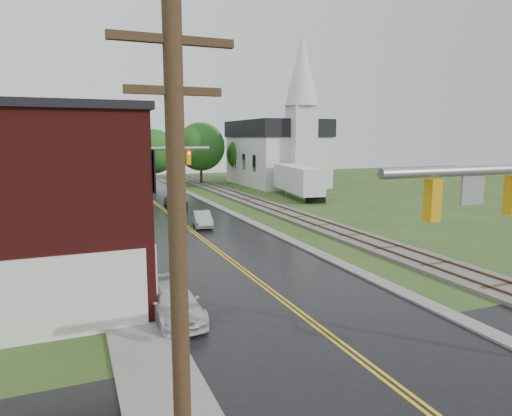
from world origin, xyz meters
TOP-DOWN VIEW (x-y plane):
  - main_road at (0.00, 30.00)m, footprint 10.00×90.00m
  - cross_road at (0.00, 2.00)m, footprint 60.00×9.00m
  - curb_right at (5.40, 35.00)m, footprint 0.80×70.00m
  - sidewalk_left at (-6.20, 25.00)m, footprint 2.40×50.00m
  - yellow_house at (-11.00, 26.00)m, footprint 8.00×7.00m
  - darkred_building at (-10.00, 35.00)m, footprint 7.00×6.00m
  - church at (20.00, 53.74)m, footprint 10.40×18.40m
  - railroad at (10.00, 35.00)m, footprint 3.20×80.00m
  - traffic_signal_far at (-3.47, 27.00)m, footprint 7.34×0.43m
  - utility_pole_a at (-6.80, 0.00)m, footprint 1.80×0.28m
  - utility_pole_b at (-6.80, 22.00)m, footprint 1.80×0.28m
  - utility_pole_c at (-6.80, 44.00)m, footprint 1.80×0.28m
  - tree_left_c at (-13.85, 39.90)m, footprint 6.00×6.00m
  - tree_left_e at (-8.85, 45.90)m, footprint 6.40×6.40m
  - suv_dark at (1.30, 38.00)m, footprint 2.56×4.65m
  - sedan_silver at (1.17, 27.73)m, footprint 1.81×3.90m
  - pickup_white at (-4.80, 10.31)m, footprint 1.94×4.44m
  - semi_trailer at (16.09, 40.29)m, footprint 4.29×11.83m

SIDE VIEW (x-z plane):
  - main_road at x=0.00m, z-range -0.01..0.01m
  - cross_road at x=0.00m, z-range -0.01..0.01m
  - curb_right at x=5.40m, z-range -0.06..0.06m
  - sidewalk_left at x=-6.20m, z-range -0.06..0.06m
  - railroad at x=10.00m, z-range -0.04..0.26m
  - suv_dark at x=1.30m, z-range 0.00..1.23m
  - sedan_silver at x=1.17m, z-range 0.00..1.24m
  - pickup_white at x=-4.80m, z-range 0.00..1.27m
  - darkred_building at x=-10.00m, z-range 0.00..4.40m
  - semi_trailer at x=16.09m, z-range 0.36..4.06m
  - yellow_house at x=-11.00m, z-range 0.00..6.40m
  - tree_left_c at x=-13.85m, z-range 0.69..8.34m
  - utility_pole_a at x=-6.80m, z-range 0.22..9.22m
  - utility_pole_b at x=-6.80m, z-range 0.22..9.22m
  - utility_pole_c at x=-6.80m, z-range 0.22..9.22m
  - tree_left_e at x=-8.85m, z-range 0.73..8.89m
  - traffic_signal_far at x=-3.47m, z-range 1.37..8.57m
  - church at x=20.00m, z-range -4.17..15.83m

